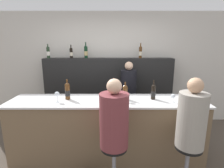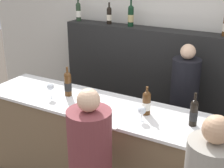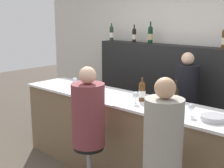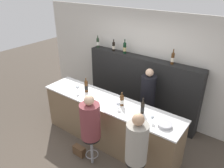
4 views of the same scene
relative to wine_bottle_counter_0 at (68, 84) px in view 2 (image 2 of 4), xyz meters
name	(u,v)px [view 2 (image 2 of 4)]	position (x,y,z in m)	size (l,w,h in m)	color
wall_back	(171,47)	(0.63, 1.48, 0.14)	(6.40, 0.05, 2.60)	beige
bar_counter	(117,153)	(0.63, -0.04, -0.64)	(3.08, 0.69, 1.02)	brown
back_bar_cabinet	(162,88)	(0.63, 1.26, -0.37)	(2.89, 0.28, 1.57)	black
wine_bottle_counter_0	(68,84)	(0.00, 0.00, 0.00)	(0.08, 0.08, 0.32)	#4C2D14
wine_bottle_counter_1	(146,103)	(0.92, 0.00, -0.02)	(0.08, 0.08, 0.28)	#4C2D14
wine_bottle_counter_2	(194,113)	(1.37, 0.00, -0.01)	(0.07, 0.07, 0.31)	black
wine_bottle_backbar_0	(78,12)	(-0.71, 1.26, 0.55)	(0.07, 0.07, 0.31)	#233823
wine_bottle_backbar_1	(109,15)	(-0.20, 1.26, 0.54)	(0.07, 0.07, 0.29)	black
wine_bottle_backbar_2	(131,16)	(0.13, 1.26, 0.56)	(0.08, 0.08, 0.35)	black
wine_glass_0	(50,87)	(-0.12, -0.14, -0.02)	(0.08, 0.08, 0.16)	silver
wine_glass_1	(142,111)	(0.93, -0.14, -0.04)	(0.08, 0.08, 0.14)	silver
wine_glass_2	(222,131)	(1.63, -0.14, -0.05)	(0.07, 0.07, 0.13)	silver
tasting_menu	(113,120)	(0.70, -0.26, -0.13)	(0.21, 0.30, 0.00)	white
guest_seated_left	(90,146)	(0.73, -0.71, -0.15)	(0.36, 0.36, 0.86)	brown
bartender	(182,112)	(1.05, 0.82, -0.45)	(0.32, 0.32, 1.54)	black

